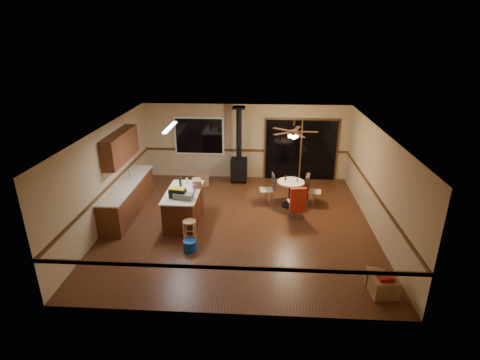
# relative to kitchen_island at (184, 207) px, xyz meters

# --- Properties ---
(floor) EXTENTS (7.00, 7.00, 0.00)m
(floor) POSITION_rel_kitchen_island_xyz_m (1.50, 0.00, -0.45)
(floor) COLOR #4D2815
(floor) RESTS_ON ground
(ceiling) EXTENTS (7.00, 7.00, 0.00)m
(ceiling) POSITION_rel_kitchen_island_xyz_m (1.50, 0.00, 2.15)
(ceiling) COLOR silver
(ceiling) RESTS_ON ground
(wall_back) EXTENTS (7.00, 0.00, 7.00)m
(wall_back) POSITION_rel_kitchen_island_xyz_m (1.50, 3.50, 0.85)
(wall_back) COLOR tan
(wall_back) RESTS_ON ground
(wall_front) EXTENTS (7.00, 0.00, 7.00)m
(wall_front) POSITION_rel_kitchen_island_xyz_m (1.50, -3.50, 0.85)
(wall_front) COLOR tan
(wall_front) RESTS_ON ground
(wall_left) EXTENTS (0.00, 7.00, 7.00)m
(wall_left) POSITION_rel_kitchen_island_xyz_m (-2.00, 0.00, 0.85)
(wall_left) COLOR tan
(wall_left) RESTS_ON ground
(wall_right) EXTENTS (0.00, 7.00, 7.00)m
(wall_right) POSITION_rel_kitchen_island_xyz_m (5.00, 0.00, 0.85)
(wall_right) COLOR tan
(wall_right) RESTS_ON ground
(chair_rail) EXTENTS (7.00, 7.00, 0.08)m
(chair_rail) POSITION_rel_kitchen_island_xyz_m (1.50, 0.00, 0.55)
(chair_rail) COLOR #4B2D12
(chair_rail) RESTS_ON ground
(window) EXTENTS (1.72, 0.10, 1.32)m
(window) POSITION_rel_kitchen_island_xyz_m (-0.10, 3.45, 1.05)
(window) COLOR black
(window) RESTS_ON ground
(sliding_door) EXTENTS (2.52, 0.10, 2.10)m
(sliding_door) POSITION_rel_kitchen_island_xyz_m (3.40, 3.45, 0.60)
(sliding_door) COLOR black
(sliding_door) RESTS_ON ground
(lower_cabinets) EXTENTS (0.60, 3.00, 0.86)m
(lower_cabinets) POSITION_rel_kitchen_island_xyz_m (-1.70, 0.50, -0.02)
(lower_cabinets) COLOR #5C2E17
(lower_cabinets) RESTS_ON ground
(countertop) EXTENTS (0.64, 3.04, 0.04)m
(countertop) POSITION_rel_kitchen_island_xyz_m (-1.70, 0.50, 0.43)
(countertop) COLOR beige
(countertop) RESTS_ON lower_cabinets
(upper_cabinets) EXTENTS (0.35, 2.00, 0.80)m
(upper_cabinets) POSITION_rel_kitchen_island_xyz_m (-1.83, 0.70, 1.45)
(upper_cabinets) COLOR #5C2E17
(upper_cabinets) RESTS_ON ground
(kitchen_island) EXTENTS (0.88, 1.68, 0.90)m
(kitchen_island) POSITION_rel_kitchen_island_xyz_m (0.00, 0.00, 0.00)
(kitchen_island) COLOR #4E2213
(kitchen_island) RESTS_ON ground
(wood_stove) EXTENTS (0.55, 0.50, 2.52)m
(wood_stove) POSITION_rel_kitchen_island_xyz_m (1.30, 3.05, 0.28)
(wood_stove) COLOR black
(wood_stove) RESTS_ON ground
(ceiling_fan) EXTENTS (0.24, 0.24, 0.55)m
(ceiling_fan) POSITION_rel_kitchen_island_xyz_m (2.93, 1.20, 1.76)
(ceiling_fan) COLOR brown
(ceiling_fan) RESTS_ON ceiling
(fluorescent_strip) EXTENTS (0.10, 1.20, 0.04)m
(fluorescent_strip) POSITION_rel_kitchen_island_xyz_m (-0.30, 0.30, 2.11)
(fluorescent_strip) COLOR white
(fluorescent_strip) RESTS_ON ceiling
(toolbox_grey) EXTENTS (0.52, 0.35, 0.15)m
(toolbox_grey) POSITION_rel_kitchen_island_xyz_m (0.11, -0.43, 0.52)
(toolbox_grey) COLOR slate
(toolbox_grey) RESTS_ON kitchen_island
(toolbox_black) EXTENTS (0.45, 0.29, 0.23)m
(toolbox_black) POSITION_rel_kitchen_island_xyz_m (-0.05, -0.38, 0.56)
(toolbox_black) COLOR black
(toolbox_black) RESTS_ON kitchen_island
(toolbox_yellow_lid) EXTENTS (0.42, 0.27, 0.03)m
(toolbox_yellow_lid) POSITION_rel_kitchen_island_xyz_m (-0.05, -0.38, 0.69)
(toolbox_yellow_lid) COLOR gold
(toolbox_yellow_lid) RESTS_ON toolbox_black
(box_on_island) EXTENTS (0.30, 0.36, 0.21)m
(box_on_island) POSITION_rel_kitchen_island_xyz_m (0.32, 0.35, 0.55)
(box_on_island) COLOR olive
(box_on_island) RESTS_ON kitchen_island
(bottle_dark) EXTENTS (0.10, 0.10, 0.25)m
(bottle_dark) POSITION_rel_kitchen_island_xyz_m (-0.14, 0.38, 0.57)
(bottle_dark) COLOR black
(bottle_dark) RESTS_ON kitchen_island
(bottle_pink) EXTENTS (0.09, 0.09, 0.22)m
(bottle_pink) POSITION_rel_kitchen_island_xyz_m (0.32, -0.03, 0.56)
(bottle_pink) COLOR #D84C8C
(bottle_pink) RESTS_ON kitchen_island
(bottle_white) EXTENTS (0.06, 0.06, 0.18)m
(bottle_white) POSITION_rel_kitchen_island_xyz_m (0.02, 0.53, 0.54)
(bottle_white) COLOR white
(bottle_white) RESTS_ON kitchen_island
(bar_stool) EXTENTS (0.37, 0.37, 0.58)m
(bar_stool) POSITION_rel_kitchen_island_xyz_m (0.34, -1.01, -0.16)
(bar_stool) COLOR tan
(bar_stool) RESTS_ON floor
(blue_bucket) EXTENTS (0.40, 0.40, 0.26)m
(blue_bucket) POSITION_rel_kitchen_island_xyz_m (0.41, -1.41, -0.32)
(blue_bucket) COLOR #0D41B7
(blue_bucket) RESTS_ON floor
(dining_table) EXTENTS (0.79, 0.79, 0.78)m
(dining_table) POSITION_rel_kitchen_island_xyz_m (2.93, 1.20, 0.07)
(dining_table) COLOR black
(dining_table) RESTS_ON ground
(glass_red) EXTENTS (0.06, 0.06, 0.14)m
(glass_red) POSITION_rel_kitchen_island_xyz_m (2.78, 1.30, 0.40)
(glass_red) COLOR #590C14
(glass_red) RESTS_ON dining_table
(glass_cream) EXTENTS (0.06, 0.06, 0.13)m
(glass_cream) POSITION_rel_kitchen_island_xyz_m (3.11, 1.15, 0.39)
(glass_cream) COLOR beige
(glass_cream) RESTS_ON dining_table
(chair_left) EXTENTS (0.46, 0.45, 0.51)m
(chair_left) POSITION_rel_kitchen_island_xyz_m (2.34, 1.32, 0.14)
(chair_left) COLOR tan
(chair_left) RESTS_ON ground
(chair_near) EXTENTS (0.50, 0.53, 0.70)m
(chair_near) POSITION_rel_kitchen_island_xyz_m (3.07, 0.32, 0.14)
(chair_near) COLOR tan
(chair_near) RESTS_ON ground
(chair_right) EXTENTS (0.53, 0.50, 0.70)m
(chair_right) POSITION_rel_kitchen_island_xyz_m (3.45, 1.29, 0.14)
(chair_right) COLOR tan
(chair_right) RESTS_ON ground
(box_under_window) EXTENTS (0.56, 0.48, 0.40)m
(box_under_window) POSITION_rel_kitchen_island_xyz_m (0.05, 2.69, -0.25)
(box_under_window) COLOR olive
(box_under_window) RESTS_ON floor
(box_corner_a) EXTENTS (0.55, 0.48, 0.38)m
(box_corner_a) POSITION_rel_kitchen_island_xyz_m (4.51, -2.79, -0.26)
(box_corner_a) COLOR olive
(box_corner_a) RESTS_ON floor
(box_corner_b) EXTENTS (0.43, 0.39, 0.30)m
(box_corner_b) POSITION_rel_kitchen_island_xyz_m (4.43, -2.44, -0.30)
(box_corner_b) COLOR olive
(box_corner_b) RESTS_ON floor
(box_small_red) EXTENTS (0.31, 0.26, 0.07)m
(box_small_red) POSITION_rel_kitchen_island_xyz_m (4.51, -2.79, -0.04)
(box_small_red) COLOR maroon
(box_small_red) RESTS_ON box_corner_a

